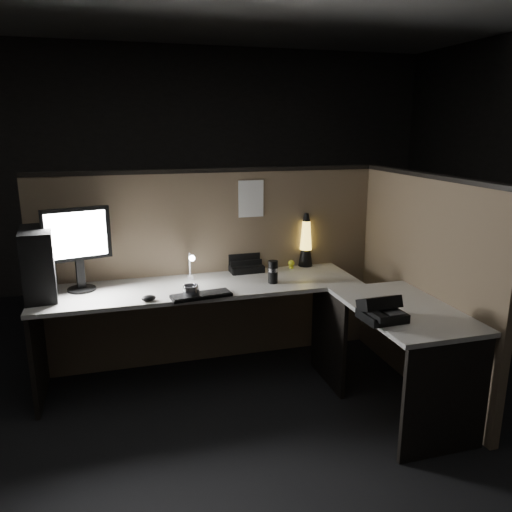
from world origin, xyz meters
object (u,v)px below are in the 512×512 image
object	(u,v)px
pc_tower	(39,263)
keyboard	(201,296)
lava_lamp	(306,244)
monitor	(77,241)
desk_phone	(381,310)

from	to	relation	value
pc_tower	keyboard	xyz separation A→B (m)	(1.03, -0.32, -0.22)
pc_tower	keyboard	size ratio (longest dim) A/B	1.14
lava_lamp	monitor	bearing A→B (deg)	-174.86
keyboard	desk_phone	size ratio (longest dim) A/B	1.54
keyboard	lava_lamp	xyz separation A→B (m)	(0.95, 0.54, 0.17)
pc_tower	lava_lamp	distance (m)	1.99
pc_tower	desk_phone	distance (m)	2.22
pc_tower	keyboard	bearing A→B (deg)	-22.74
pc_tower	lava_lamp	size ratio (longest dim) A/B	1.06
pc_tower	lava_lamp	xyz separation A→B (m)	(1.98, 0.22, -0.05)
monitor	lava_lamp	bearing A→B (deg)	-9.73
lava_lamp	desk_phone	distance (m)	1.22
pc_tower	monitor	world-z (taller)	monitor
lava_lamp	keyboard	bearing A→B (deg)	-150.57
pc_tower	desk_phone	bearing A→B (deg)	-32.34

